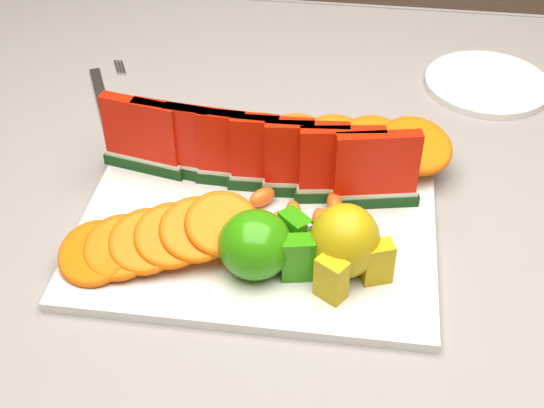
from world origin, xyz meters
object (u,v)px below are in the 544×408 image
(apple_cluster, at_px, (262,245))
(side_plate, at_px, (487,84))
(platter, at_px, (257,228))
(fork, at_px, (104,96))
(pear_cluster, at_px, (346,245))

(apple_cluster, xyz_separation_m, side_plate, (0.27, 0.43, -0.04))
(platter, height_order, side_plate, platter)
(side_plate, height_order, fork, side_plate)
(pear_cluster, distance_m, side_plate, 0.46)
(platter, xyz_separation_m, side_plate, (0.28, 0.36, -0.00))
(pear_cluster, relative_size, fork, 0.54)
(platter, xyz_separation_m, apple_cluster, (0.02, -0.07, 0.04))
(apple_cluster, distance_m, pear_cluster, 0.09)
(platter, distance_m, side_plate, 0.46)
(platter, bearing_deg, apple_cluster, -76.55)
(fork, bearing_deg, pear_cluster, -41.05)
(apple_cluster, bearing_deg, pear_cluster, 4.19)
(apple_cluster, height_order, side_plate, apple_cluster)
(platter, height_order, fork, platter)
(pear_cluster, height_order, side_plate, pear_cluster)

